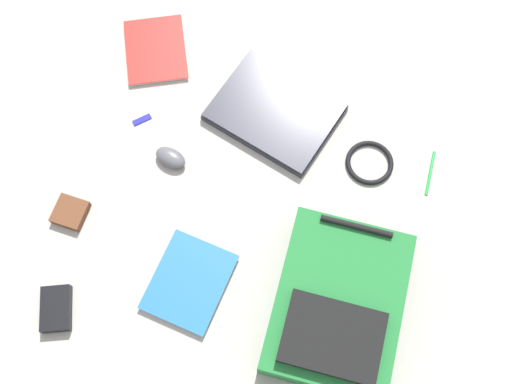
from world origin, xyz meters
TOP-DOWN VIEW (x-y plane):
  - ground_plane at (0.00, 0.00)m, footprint 3.47×3.47m
  - backpack at (0.28, -0.25)m, footprint 0.33×0.44m
  - laptop at (-0.00, 0.30)m, footprint 0.43×0.38m
  - book_manual at (-0.11, -0.26)m, footprint 0.23×0.27m
  - book_comic at (-0.41, 0.43)m, footprint 0.26×0.29m
  - computer_mouse at (-0.26, 0.08)m, footprint 0.11×0.08m
  - cable_coil at (0.31, 0.20)m, footprint 0.14×0.14m
  - power_brick at (-0.44, -0.42)m, footprint 0.11×0.14m
  - pen_black at (0.49, 0.21)m, footprint 0.01×0.14m
  - earbud_pouch at (-0.50, -0.15)m, footprint 0.09×0.09m
  - usb_stick at (-0.39, 0.18)m, footprint 0.05×0.05m

SIDE VIEW (x-z plane):
  - ground_plane at x=0.00m, z-range 0.00..0.00m
  - usb_stick at x=-0.39m, z-range 0.00..0.01m
  - pen_black at x=0.49m, z-range 0.00..0.01m
  - cable_coil at x=0.31m, z-range 0.00..0.01m
  - book_comic at x=-0.41m, z-range 0.00..0.01m
  - book_manual at x=-0.11m, z-range 0.00..0.02m
  - earbud_pouch at x=-0.50m, z-range 0.00..0.03m
  - laptop at x=0.00m, z-range 0.00..0.03m
  - power_brick at x=-0.44m, z-range 0.00..0.03m
  - computer_mouse at x=-0.26m, z-range 0.00..0.04m
  - backpack at x=0.28m, z-range -0.01..0.15m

